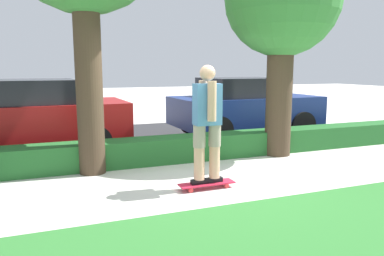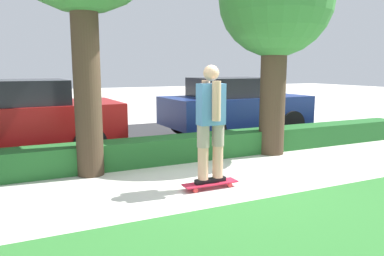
# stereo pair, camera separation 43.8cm
# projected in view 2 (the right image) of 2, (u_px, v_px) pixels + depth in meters

# --- Properties ---
(ground_plane) EXTENTS (60.00, 60.00, 0.00)m
(ground_plane) POSITION_uv_depth(u_px,v_px,m) (211.00, 183.00, 6.07)
(ground_plane) COLOR beige
(street_asphalt) EXTENTS (12.44, 5.00, 0.01)m
(street_asphalt) POSITION_uv_depth(u_px,v_px,m) (136.00, 139.00, 9.82)
(street_asphalt) COLOR #2D2D30
(street_asphalt) RESTS_ON ground_plane
(hedge_row) EXTENTS (12.44, 0.60, 0.49)m
(hedge_row) POSITION_uv_depth(u_px,v_px,m) (173.00, 149.00, 7.46)
(hedge_row) COLOR #236028
(hedge_row) RESTS_ON ground_plane
(skateboard) EXTENTS (0.88, 0.24, 0.09)m
(skateboard) POSITION_uv_depth(u_px,v_px,m) (210.00, 184.00, 5.78)
(skateboard) COLOR red
(skateboard) RESTS_ON ground_plane
(skater_person) EXTENTS (0.51, 0.46, 1.79)m
(skater_person) POSITION_uv_depth(u_px,v_px,m) (211.00, 121.00, 5.63)
(skater_person) COLOR black
(skater_person) RESTS_ON skateboard
(tree_mid) EXTENTS (2.35, 2.35, 4.41)m
(tree_mid) POSITION_uv_depth(u_px,v_px,m) (276.00, 4.00, 7.67)
(tree_mid) COLOR #423323
(tree_mid) RESTS_ON ground_plane
(parked_car_front) EXTENTS (4.12, 2.05, 1.60)m
(parked_car_front) POSITION_uv_depth(u_px,v_px,m) (19.00, 117.00, 7.79)
(parked_car_front) COLOR maroon
(parked_car_front) RESTS_ON ground_plane
(parked_car_middle) EXTENTS (3.92, 1.95, 1.59)m
(parked_car_middle) POSITION_uv_depth(u_px,v_px,m) (235.00, 106.00, 10.04)
(parked_car_middle) COLOR navy
(parked_car_middle) RESTS_ON ground_plane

